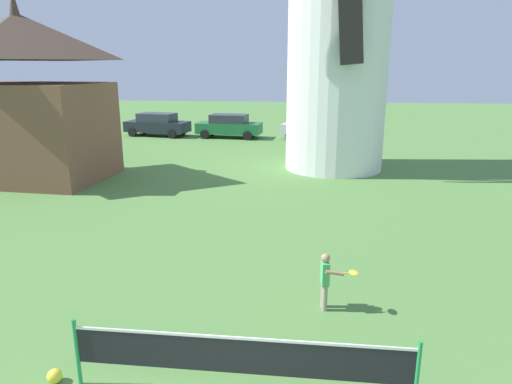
# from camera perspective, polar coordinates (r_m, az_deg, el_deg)

# --- Properties ---
(windmill) EXTENTS (10.26, 5.19, 14.95)m
(windmill) POSITION_cam_1_polar(r_m,az_deg,el_deg) (21.63, 10.35, 20.71)
(windmill) COLOR white
(windmill) RESTS_ON ground_plane
(tennis_net) EXTENTS (4.95, 0.06, 1.10)m
(tennis_net) POSITION_cam_1_polar(r_m,az_deg,el_deg) (6.90, -1.99, -19.74)
(tennis_net) COLOR #238E4C
(tennis_net) RESTS_ON ground_plane
(player_far) EXTENTS (0.74, 0.40, 1.17)m
(player_far) POSITION_cam_1_polar(r_m,az_deg,el_deg) (9.19, 8.73, -10.53)
(player_far) COLOR #9E937F
(player_far) RESTS_ON ground_plane
(stray_ball) EXTENTS (0.23, 0.23, 0.23)m
(stray_ball) POSITION_cam_1_polar(r_m,az_deg,el_deg) (8.08, -23.80, -20.24)
(stray_ball) COLOR yellow
(stray_ball) RESTS_ON ground_plane
(parked_car_black) EXTENTS (4.57, 2.43, 1.56)m
(parked_car_black) POSITION_cam_1_polar(r_m,az_deg,el_deg) (32.66, -12.19, 8.26)
(parked_car_black) COLOR #1E232D
(parked_car_black) RESTS_ON ground_plane
(parked_car_green) EXTENTS (4.44, 2.21, 1.56)m
(parked_car_green) POSITION_cam_1_polar(r_m,az_deg,el_deg) (31.15, -3.37, 8.25)
(parked_car_green) COLOR #1E6638
(parked_car_green) RESTS_ON ground_plane
(parked_car_silver) EXTENTS (4.61, 2.56, 1.56)m
(parked_car_silver) POSITION_cam_1_polar(r_m,az_deg,el_deg) (30.50, 7.41, 8.00)
(parked_car_silver) COLOR silver
(parked_car_silver) RESTS_ON ground_plane
(chapel) EXTENTS (6.57, 4.99, 7.60)m
(chapel) POSITION_cam_1_polar(r_m,az_deg,el_deg) (21.40, -26.71, 10.09)
(chapel) COLOR brown
(chapel) RESTS_ON ground_plane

